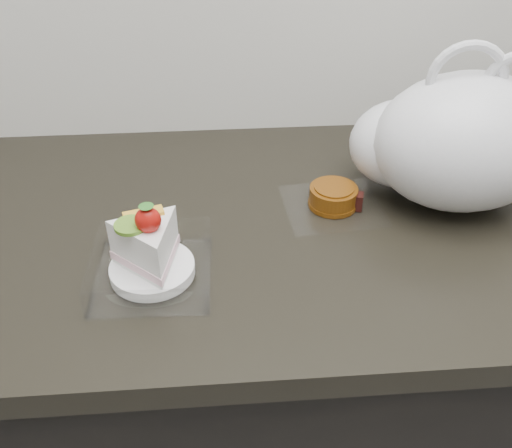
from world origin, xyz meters
The scene contains 4 objects.
counter centered at (0.00, 1.69, 0.45)m, with size 2.04×0.64×0.90m.
cake_tray centered at (-0.30, 1.56, 0.93)m, with size 0.16×0.16×0.13m.
mooncake_wrap centered at (-0.02, 1.71, 0.91)m, with size 0.17×0.16×0.04m.
plastic_bag centered at (0.16, 1.72, 1.01)m, with size 0.36×0.30×0.27m.
Camera 1 is at (-0.21, 0.96, 1.43)m, focal length 40.00 mm.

